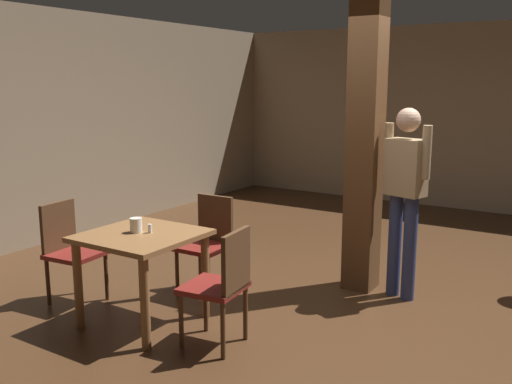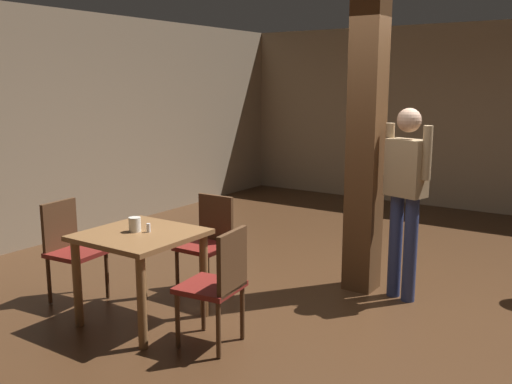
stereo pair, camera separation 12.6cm
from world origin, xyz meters
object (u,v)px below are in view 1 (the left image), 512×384
at_px(chair_west, 69,247).
at_px(napkin_cup, 136,225).
at_px(dining_table, 142,250).
at_px(chair_north, 208,239).
at_px(salt_shaker, 150,228).
at_px(standing_person, 405,189).
at_px(chair_east, 222,282).

relative_size(chair_west, napkin_cup, 7.54).
distance_m(dining_table, chair_north, 0.85).
bearing_deg(chair_north, napkin_cup, -95.30).
xyz_separation_m(dining_table, salt_shaker, (0.05, 0.05, 0.18)).
distance_m(salt_shaker, standing_person, 2.25).
height_order(chair_west, napkin_cup, chair_west).
relative_size(chair_east, napkin_cup, 7.54).
height_order(dining_table, chair_west, chair_west).
distance_m(chair_west, standing_person, 3.01).
relative_size(dining_table, standing_person, 0.50).
height_order(chair_north, napkin_cup, chair_north).
height_order(chair_west, salt_shaker, chair_west).
bearing_deg(napkin_cup, chair_north, 84.70).
distance_m(dining_table, chair_west, 0.86).
bearing_deg(napkin_cup, dining_table, 3.52).
height_order(napkin_cup, salt_shaker, napkin_cup).
xyz_separation_m(dining_table, chair_north, (0.03, 0.84, -0.10)).
bearing_deg(salt_shaker, standing_person, 46.59).
bearing_deg(salt_shaker, chair_west, -175.44).
height_order(chair_east, standing_person, standing_person).
distance_m(dining_table, standing_person, 2.34).
distance_m(chair_north, chair_west, 1.24).
xyz_separation_m(dining_table, napkin_cup, (-0.05, -0.00, 0.20)).
relative_size(chair_west, chair_east, 1.00).
bearing_deg(standing_person, salt_shaker, -133.41).
xyz_separation_m(dining_table, chair_west, (-0.85, -0.03, -0.10)).
height_order(chair_west, standing_person, standing_person).
distance_m(napkin_cup, salt_shaker, 0.12).
bearing_deg(chair_east, standing_person, 65.08).
bearing_deg(standing_person, chair_west, -145.21).
relative_size(salt_shaker, standing_person, 0.04).
height_order(napkin_cup, standing_person, standing_person).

